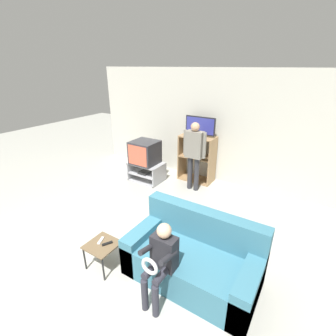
{
  "coord_description": "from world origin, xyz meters",
  "views": [
    {
      "loc": [
        2.18,
        -1.26,
        2.65
      ],
      "look_at": [
        -0.01,
        2.21,
        0.9
      ],
      "focal_mm": 26.0,
      "sensor_mm": 36.0,
      "label": 1
    }
  ],
  "objects_px": {
    "tv_stand": "(147,172)",
    "television_main": "(145,152)",
    "person_standing_adult": "(194,150)",
    "remote_control_black": "(107,243)",
    "television_flat": "(200,127)",
    "snack_table": "(103,247)",
    "media_shelf": "(197,158)",
    "person_seated_child": "(161,259)",
    "remote_control_white": "(101,241)",
    "couch": "(193,259)"
  },
  "relations": [
    {
      "from": "television_flat",
      "to": "person_standing_adult",
      "type": "relative_size",
      "value": 0.47
    },
    {
      "from": "tv_stand",
      "to": "person_seated_child",
      "type": "bearing_deg",
      "value": -50.02
    },
    {
      "from": "remote_control_black",
      "to": "person_standing_adult",
      "type": "bearing_deg",
      "value": 120.19
    },
    {
      "from": "television_main",
      "to": "person_standing_adult",
      "type": "bearing_deg",
      "value": 8.98
    },
    {
      "from": "tv_stand",
      "to": "television_main",
      "type": "xyz_separation_m",
      "value": [
        -0.03,
        -0.01,
        0.5
      ]
    },
    {
      "from": "media_shelf",
      "to": "remote_control_black",
      "type": "distance_m",
      "value": 3.22
    },
    {
      "from": "television_flat",
      "to": "remote_control_white",
      "type": "xyz_separation_m",
      "value": [
        0.07,
        -3.24,
        -0.94
      ]
    },
    {
      "from": "tv_stand",
      "to": "media_shelf",
      "type": "xyz_separation_m",
      "value": [
        1.02,
        0.67,
        0.35
      ]
    },
    {
      "from": "media_shelf",
      "to": "television_flat",
      "type": "bearing_deg",
      "value": 34.13
    },
    {
      "from": "television_flat",
      "to": "person_seated_child",
      "type": "xyz_separation_m",
      "value": [
        1.1,
        -3.27,
        -0.72
      ]
    },
    {
      "from": "remote_control_black",
      "to": "person_standing_adult",
      "type": "xyz_separation_m",
      "value": [
        -0.07,
        2.72,
        0.54
      ]
    },
    {
      "from": "media_shelf",
      "to": "couch",
      "type": "height_order",
      "value": "media_shelf"
    },
    {
      "from": "tv_stand",
      "to": "television_flat",
      "type": "height_order",
      "value": "television_flat"
    },
    {
      "from": "tv_stand",
      "to": "remote_control_black",
      "type": "height_order",
      "value": "tv_stand"
    },
    {
      "from": "person_standing_adult",
      "to": "person_seated_child",
      "type": "relative_size",
      "value": 1.5
    },
    {
      "from": "television_flat",
      "to": "person_standing_adult",
      "type": "height_order",
      "value": "television_flat"
    },
    {
      "from": "media_shelf",
      "to": "tv_stand",
      "type": "bearing_deg",
      "value": -146.53
    },
    {
      "from": "tv_stand",
      "to": "media_shelf",
      "type": "bearing_deg",
      "value": 33.47
    },
    {
      "from": "media_shelf",
      "to": "television_flat",
      "type": "relative_size",
      "value": 1.54
    },
    {
      "from": "snack_table",
      "to": "couch",
      "type": "height_order",
      "value": "couch"
    },
    {
      "from": "television_main",
      "to": "remote_control_white",
      "type": "bearing_deg",
      "value": -65.51
    },
    {
      "from": "tv_stand",
      "to": "person_seated_child",
      "type": "relative_size",
      "value": 0.77
    },
    {
      "from": "remote_control_black",
      "to": "person_standing_adult",
      "type": "distance_m",
      "value": 2.77
    },
    {
      "from": "snack_table",
      "to": "person_standing_adult",
      "type": "bearing_deg",
      "value": 90.25
    },
    {
      "from": "snack_table",
      "to": "person_standing_adult",
      "type": "height_order",
      "value": "person_standing_adult"
    },
    {
      "from": "remote_control_white",
      "to": "person_seated_child",
      "type": "distance_m",
      "value": 1.05
    },
    {
      "from": "remote_control_white",
      "to": "couch",
      "type": "distance_m",
      "value": 1.3
    },
    {
      "from": "media_shelf",
      "to": "snack_table",
      "type": "height_order",
      "value": "media_shelf"
    },
    {
      "from": "television_main",
      "to": "snack_table",
      "type": "height_order",
      "value": "television_main"
    },
    {
      "from": "media_shelf",
      "to": "person_standing_adult",
      "type": "bearing_deg",
      "value": -71.91
    },
    {
      "from": "snack_table",
      "to": "couch",
      "type": "relative_size",
      "value": 0.24
    },
    {
      "from": "couch",
      "to": "snack_table",
      "type": "bearing_deg",
      "value": -155.65
    },
    {
      "from": "television_main",
      "to": "media_shelf",
      "type": "height_order",
      "value": "media_shelf"
    },
    {
      "from": "snack_table",
      "to": "remote_control_black",
      "type": "relative_size",
      "value": 2.83
    },
    {
      "from": "media_shelf",
      "to": "television_flat",
      "type": "height_order",
      "value": "television_flat"
    },
    {
      "from": "tv_stand",
      "to": "media_shelf",
      "type": "height_order",
      "value": "media_shelf"
    },
    {
      "from": "remote_control_white",
      "to": "remote_control_black",
      "type": "bearing_deg",
      "value": -18.71
    },
    {
      "from": "television_main",
      "to": "person_seated_child",
      "type": "bearing_deg",
      "value": -49.6
    },
    {
      "from": "media_shelf",
      "to": "couch",
      "type": "distance_m",
      "value": 3.05
    },
    {
      "from": "television_main",
      "to": "couch",
      "type": "bearing_deg",
      "value": -41.11
    },
    {
      "from": "television_flat",
      "to": "television_main",
      "type": "bearing_deg",
      "value": -146.93
    },
    {
      "from": "person_standing_adult",
      "to": "remote_control_black",
      "type": "bearing_deg",
      "value": -88.58
    },
    {
      "from": "remote_control_black",
      "to": "person_seated_child",
      "type": "distance_m",
      "value": 0.94
    },
    {
      "from": "television_flat",
      "to": "snack_table",
      "type": "relative_size",
      "value": 1.78
    },
    {
      "from": "television_main",
      "to": "couch",
      "type": "distance_m",
      "value": 3.16
    },
    {
      "from": "snack_table",
      "to": "remote_control_black",
      "type": "distance_m",
      "value": 0.09
    },
    {
      "from": "person_seated_child",
      "to": "television_flat",
      "type": "bearing_deg",
      "value": 108.61
    },
    {
      "from": "remote_control_white",
      "to": "couch",
      "type": "bearing_deg",
      "value": 0.59
    },
    {
      "from": "tv_stand",
      "to": "remote_control_white",
      "type": "xyz_separation_m",
      "value": [
        1.13,
        -2.54,
        0.17
      ]
    },
    {
      "from": "remote_control_white",
      "to": "media_shelf",
      "type": "bearing_deg",
      "value": 70.84
    }
  ]
}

